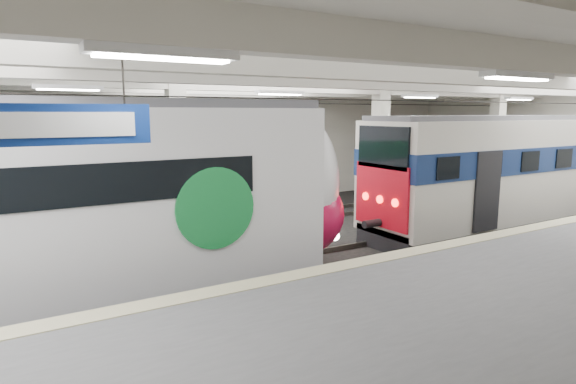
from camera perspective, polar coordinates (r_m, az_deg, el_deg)
station_hall at (r=12.08m, az=7.99°, el=4.14°), size 36.00×24.00×5.75m
modern_emu at (r=11.40m, az=-22.64°, el=-1.72°), size 14.47×2.99×4.64m
older_rer at (r=19.84m, az=24.75°, el=2.41°), size 12.73×2.81×4.23m
far_train at (r=16.75m, az=-30.04°, el=0.85°), size 13.34×2.80×4.28m
wayfinding_sign at (r=5.88m, az=-24.81°, el=7.35°), size 1.82×0.11×1.23m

